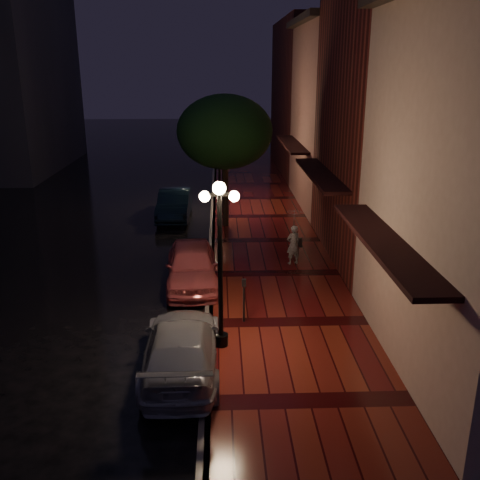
% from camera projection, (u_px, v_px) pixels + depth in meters
% --- Properties ---
extents(ground, '(120.00, 120.00, 0.00)m').
position_uv_depth(ground, '(211.00, 278.00, 18.64)').
color(ground, black).
rests_on(ground, ground).
extents(sidewalk, '(4.50, 60.00, 0.15)m').
position_uv_depth(sidewalk, '(275.00, 275.00, 18.70)').
color(sidewalk, '#420B0D').
rests_on(sidewalk, ground).
extents(curb, '(0.25, 60.00, 0.15)m').
position_uv_depth(curb, '(211.00, 276.00, 18.62)').
color(curb, '#595451').
rests_on(curb, ground).
extents(storefront_mid, '(5.00, 8.00, 11.00)m').
position_uv_depth(storefront_mid, '(405.00, 111.00, 19.09)').
color(storefront_mid, '#511914').
rests_on(storefront_mid, ground).
extents(storefront_far, '(5.00, 8.00, 9.00)m').
position_uv_depth(storefront_far, '(350.00, 119.00, 27.01)').
color(storefront_far, '#8C5951').
rests_on(storefront_far, ground).
extents(storefront_extra, '(5.00, 12.00, 10.00)m').
position_uv_depth(storefront_extra, '(316.00, 98.00, 36.36)').
color(storefront_extra, '#511914').
rests_on(storefront_extra, ground).
extents(streetlamp_near, '(0.96, 0.36, 4.31)m').
position_uv_depth(streetlamp_near, '(220.00, 256.00, 13.10)').
color(streetlamp_near, black).
rests_on(streetlamp_near, sidewalk).
extents(streetlamp_far, '(0.96, 0.36, 4.31)m').
position_uv_depth(streetlamp_far, '(219.00, 161.00, 26.40)').
color(streetlamp_far, black).
rests_on(streetlamp_far, sidewalk).
extents(street_tree, '(4.16, 4.16, 5.80)m').
position_uv_depth(street_tree, '(225.00, 134.00, 23.05)').
color(street_tree, black).
rests_on(street_tree, sidewalk).
extents(pink_car, '(1.93, 4.27, 1.42)m').
position_uv_depth(pink_car, '(192.00, 266.00, 17.78)').
color(pink_car, '#C65156').
rests_on(pink_car, ground).
extents(navy_car, '(1.52, 4.25, 1.40)m').
position_uv_depth(navy_car, '(175.00, 204.00, 25.82)').
color(navy_car, black).
rests_on(navy_car, ground).
extents(silver_car, '(1.87, 4.47, 1.29)m').
position_uv_depth(silver_car, '(181.00, 347.00, 12.74)').
color(silver_car, '#98989F').
rests_on(silver_car, ground).
extents(woman_with_umbrella, '(0.84, 0.86, 2.03)m').
position_uv_depth(woman_with_umbrella, '(294.00, 228.00, 19.16)').
color(woman_with_umbrella, silver).
rests_on(woman_with_umbrella, sidewalk).
extents(parking_meter, '(0.12, 0.09, 1.29)m').
position_uv_depth(parking_meter, '(244.00, 296.00, 14.90)').
color(parking_meter, black).
rests_on(parking_meter, sidewalk).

